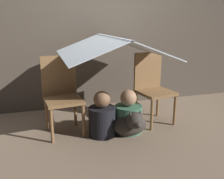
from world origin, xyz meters
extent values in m
plane|color=#7A6651|center=(0.00, 0.00, 0.00)|extent=(8.80, 8.80, 0.00)
cube|color=#4C4238|center=(0.00, 1.07, 1.25)|extent=(7.00, 0.05, 2.50)
cylinder|color=brown|center=(-0.75, -0.08, 0.20)|extent=(0.04, 0.04, 0.40)
cylinder|color=brown|center=(-0.39, -0.04, 0.20)|extent=(0.04, 0.04, 0.40)
cylinder|color=brown|center=(-0.79, 0.28, 0.20)|extent=(0.04, 0.04, 0.40)
cylinder|color=brown|center=(-0.43, 0.32, 0.20)|extent=(0.04, 0.04, 0.40)
cube|color=brown|center=(-0.59, 0.12, 0.42)|extent=(0.46, 0.46, 0.04)
cube|color=brown|center=(-0.61, 0.31, 0.67)|extent=(0.42, 0.08, 0.48)
cylinder|color=brown|center=(0.44, -0.09, 0.20)|extent=(0.04, 0.04, 0.40)
cylinder|color=brown|center=(0.80, -0.03, 0.20)|extent=(0.04, 0.04, 0.40)
cylinder|color=brown|center=(0.38, 0.26, 0.20)|extent=(0.04, 0.04, 0.40)
cylinder|color=brown|center=(0.73, 0.33, 0.20)|extent=(0.04, 0.04, 0.40)
cube|color=brown|center=(0.59, 0.12, 0.42)|extent=(0.48, 0.48, 0.04)
cube|color=brown|center=(0.55, 0.31, 0.67)|extent=(0.41, 0.10, 0.48)
cube|color=silver|center=(-0.29, 0.12, 1.02)|extent=(0.59, 1.30, 0.23)
cube|color=silver|center=(0.29, 0.12, 1.02)|extent=(0.59, 1.30, 0.23)
cube|color=silver|center=(0.00, 0.12, 1.13)|extent=(0.04, 1.30, 0.01)
cylinder|color=black|center=(-0.17, -0.05, 0.17)|extent=(0.32, 0.32, 0.35)
sphere|color=brown|center=(-0.17, -0.05, 0.44)|extent=(0.20, 0.20, 0.20)
cylinder|color=#38664C|center=(0.15, -0.05, 0.17)|extent=(0.33, 0.33, 0.33)
sphere|color=#9E7556|center=(0.15, -0.05, 0.43)|extent=(0.20, 0.20, 0.20)
ellipsoid|color=#332D28|center=(0.14, -0.15, 0.13)|extent=(0.40, 0.23, 0.26)
sphere|color=#332D28|center=(0.14, -0.30, 0.25)|extent=(0.19, 0.19, 0.19)
ellipsoid|color=#332D28|center=(0.14, -0.39, 0.23)|extent=(0.08, 0.10, 0.07)
cone|color=#332D28|center=(0.08, -0.30, 0.33)|extent=(0.07, 0.07, 0.09)
cone|color=#332D28|center=(0.20, -0.30, 0.33)|extent=(0.07, 0.07, 0.09)
cube|color=#E5CC66|center=(0.02, 0.23, 0.05)|extent=(0.33, 0.26, 0.10)
camera|label=1|loc=(-0.84, -2.68, 1.31)|focal=40.00mm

